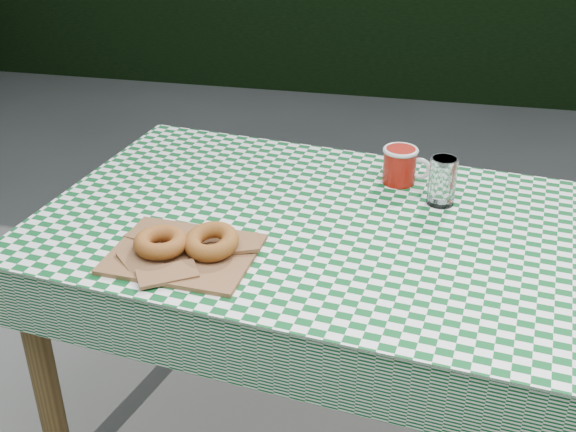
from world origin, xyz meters
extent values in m
plane|color=#4F4F4A|center=(0.00, 0.00, 0.00)|extent=(60.00, 60.00, 0.00)
cube|color=brown|center=(-0.01, -0.19, 0.38)|extent=(1.28, 0.94, 0.75)
cube|color=#0C4C1F|center=(-0.01, -0.19, 0.75)|extent=(1.30, 0.96, 0.01)
cube|color=brown|center=(-0.24, -0.40, 0.76)|extent=(0.31, 0.25, 0.02)
torus|color=#9D5C20|center=(-0.28, -0.41, 0.79)|extent=(0.12, 0.12, 0.03)
torus|color=brown|center=(-0.18, -0.39, 0.79)|extent=(0.15, 0.15, 0.04)
cylinder|color=white|center=(0.27, -0.06, 0.81)|extent=(0.08, 0.08, 0.12)
camera|label=1|loc=(0.23, -1.58, 1.53)|focal=44.41mm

